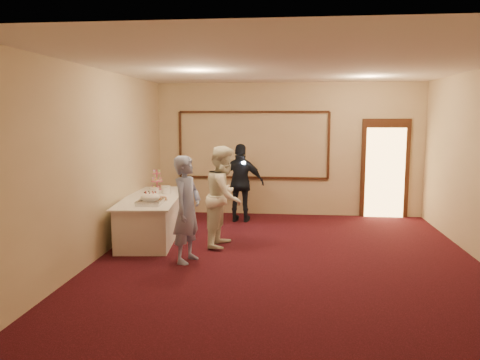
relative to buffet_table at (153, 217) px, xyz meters
name	(u,v)px	position (x,y,z in m)	size (l,w,h in m)	color
floor	(287,260)	(2.51, -1.16, -0.39)	(7.00, 7.00, 0.00)	black
room_walls	(288,131)	(2.51, -1.16, 1.64)	(6.04, 7.04, 3.02)	beige
wall_molding	(253,145)	(1.71, 2.31, 1.21)	(3.45, 0.04, 1.55)	#372010
doorway	(385,169)	(4.66, 2.30, 0.69)	(1.05, 0.07, 2.20)	#372010
buffet_table	(153,217)	(0.00, 0.00, 0.00)	(1.24, 2.63, 0.77)	white
pavlova_tray	(150,199)	(0.18, -0.71, 0.47)	(0.43, 0.58, 0.20)	#ACB0B3
cupcake_stand	(157,182)	(-0.16, 0.90, 0.54)	(0.30, 0.30, 0.44)	#D95182
plate_stack_a	(154,192)	(0.01, 0.09, 0.46)	(0.18, 0.18, 0.15)	white
plate_stack_b	(166,190)	(0.16, 0.38, 0.46)	(0.18, 0.18, 0.15)	white
tart	(159,199)	(0.25, -0.38, 0.41)	(0.30, 0.30, 0.06)	white
man	(187,209)	(0.96, -1.38, 0.44)	(0.61, 0.40, 1.66)	#90A1DA
woman	(224,196)	(1.41, -0.40, 0.49)	(0.85, 0.66, 1.75)	white
guest	(241,183)	(1.51, 1.50, 0.45)	(0.98, 0.41, 1.67)	black
camera_flash	(244,163)	(1.58, 1.36, 0.90)	(0.07, 0.04, 0.05)	white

